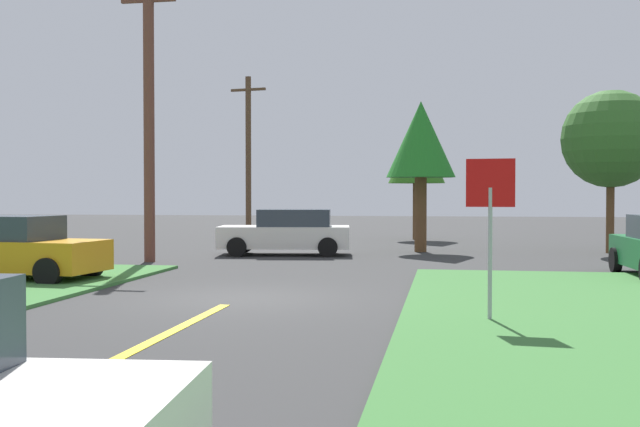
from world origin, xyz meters
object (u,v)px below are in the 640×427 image
Objects in this scene: stop_sign at (490,207)px; parked_car_near_building at (17,248)px; oak_tree_left at (611,139)px; oak_tree_right at (421,141)px; pine_tree_center at (417,153)px; utility_pole_far at (248,155)px; car_approaching_junction at (287,232)px; utility_pole_mid at (149,117)px.

stop_sign reaches higher than parked_car_near_building.
parked_car_near_building is 0.72× the size of oak_tree_left.
oak_tree_right is at bearing 55.64° from parked_car_near_building.
pine_tree_center is (-7.30, 7.26, -0.05)m from oak_tree_left.
oak_tree_left is at bearing -44.83° from pine_tree_center.
utility_pole_far is 16.69m from oak_tree_left.
oak_tree_left is at bearing -174.07° from car_approaching_junction.
stop_sign is at bearing -107.53° from oak_tree_left.
utility_pole_far is at bearing 90.43° from utility_pole_mid.
oak_tree_left is at bearing 4.01° from oak_tree_right.
utility_pole_far is (-10.14, 23.01, 2.08)m from stop_sign.
stop_sign is at bearing -66.23° from utility_pole_far.
parked_car_near_building is 10.34m from car_approaching_junction.
car_approaching_junction is 10.61m from utility_pole_far.
parked_car_near_building is at bearing -102.29° from utility_pole_mid.
pine_tree_center is at bearing -120.07° from car_approaching_junction.
pine_tree_center is (-2.13, 23.64, 2.15)m from stop_sign.
utility_pole_mid is at bearing -157.96° from oak_tree_left.
pine_tree_center is (7.91, 13.42, -0.48)m from utility_pole_mid.
oak_tree_left is 6.87m from oak_tree_right.
pine_tree_center is (9.14, 19.04, 3.30)m from parked_car_near_building.
pine_tree_center is at bearing 59.48° from utility_pole_mid.
parked_car_near_building is (-11.27, 4.60, -1.15)m from stop_sign.
oak_tree_left reaches higher than stop_sign.
oak_tree_left is 1.06× the size of oak_tree_right.
utility_pole_far is (1.13, 18.41, 3.23)m from parked_car_near_building.
utility_pole_far is at bearing 139.96° from oak_tree_right.
car_approaching_junction is at bearing 42.59° from utility_pole_mid.
utility_pole_far is 1.39× the size of oak_tree_right.
oak_tree_right is (8.46, -7.11, 0.08)m from utility_pole_far.
utility_pole_far is 8.03m from pine_tree_center.
utility_pole_mid reaches higher than car_approaching_junction.
oak_tree_right is at bearing -40.04° from utility_pole_far.
parked_car_near_building is at bearing -130.32° from oak_tree_right.
parked_car_near_building is 20.50m from oak_tree_left.
oak_tree_left is at bearing 41.59° from parked_car_near_building.
car_approaching_junction is at bearing -112.66° from pine_tree_center.
stop_sign is 15.09m from car_approaching_junction.
car_approaching_junction is 0.62× the size of utility_pole_far.
car_approaching_junction is at bearing -58.85° from stop_sign.
utility_pole_far is at bearing -175.51° from pine_tree_center.
oak_tree_left is (5.18, 16.38, 2.20)m from stop_sign.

